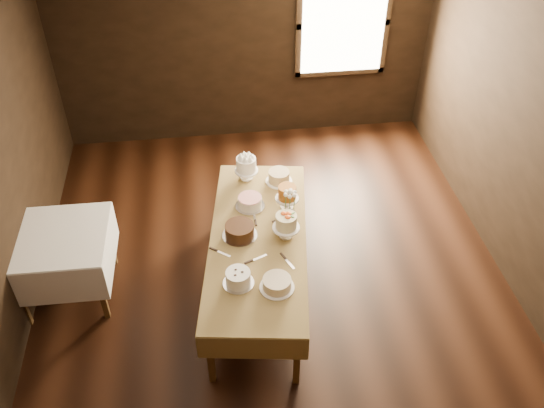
{
  "coord_description": "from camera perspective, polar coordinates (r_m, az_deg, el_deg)",
  "views": [
    {
      "loc": [
        -0.57,
        -4.23,
        4.69
      ],
      "look_at": [
        0.0,
        0.2,
        0.95
      ],
      "focal_mm": 38.46,
      "sensor_mm": 36.0,
      "label": 1
    }
  ],
  "objects": [
    {
      "name": "cake_server_b",
      "position": [
        5.49,
        1.75,
        -5.87
      ],
      "size": [
        0.12,
        0.23,
        0.01
      ],
      "primitive_type": "cube",
      "rotation": [
        0.0,
        0.0,
        -1.16
      ],
      "color": "silver",
      "rests_on": "display_table"
    },
    {
      "name": "side_table",
      "position": [
        6.12,
        -20.09,
        -3.61
      ],
      "size": [
        0.96,
        0.96,
        0.81
      ],
      "rotation": [
        0.0,
        0.0,
        -0.02
      ],
      "color": "#422B13",
      "rests_on": "ground"
    },
    {
      "name": "cake_flowers",
      "position": [
        5.69,
        1.39,
        -2.25
      ],
      "size": [
        0.29,
        0.29,
        0.28
      ],
      "color": "white",
      "rests_on": "display_table"
    },
    {
      "name": "cake_swirl",
      "position": [
        5.28,
        -3.33,
        -7.29
      ],
      "size": [
        0.29,
        0.29,
        0.14
      ],
      "color": "silver",
      "rests_on": "display_table"
    },
    {
      "name": "floor",
      "position": [
        6.34,
        0.23,
        -7.76
      ],
      "size": [
        5.0,
        6.0,
        0.01
      ],
      "primitive_type": "cube",
      "color": "black",
      "rests_on": "ground"
    },
    {
      "name": "flower_bouquet",
      "position": [
        5.83,
        1.78,
        0.56
      ],
      "size": [
        0.14,
        0.14,
        0.2
      ],
      "primitive_type": null,
      "color": "white",
      "rests_on": "flower_vase"
    },
    {
      "name": "wall_back",
      "position": [
        7.96,
        -2.69,
        15.5
      ],
      "size": [
        5.0,
        0.02,
        2.8
      ],
      "primitive_type": "cube",
      "color": "black",
      "rests_on": "ground"
    },
    {
      "name": "window",
      "position": [
        8.02,
        7.02,
        17.03
      ],
      "size": [
        1.1,
        0.05,
        1.3
      ],
      "primitive_type": "cube",
      "color": "#FFEABF",
      "rests_on": "wall_back"
    },
    {
      "name": "cake_server_d",
      "position": [
        5.97,
        1.47,
        -1.35
      ],
      "size": [
        0.24,
        0.09,
        0.01
      ],
      "primitive_type": "cube",
      "rotation": [
        0.0,
        0.0,
        0.28
      ],
      "color": "silver",
      "rests_on": "display_table"
    },
    {
      "name": "wall_right",
      "position": [
        6.17,
        24.0,
        3.94
      ],
      "size": [
        0.02,
        6.0,
        2.8
      ],
      "primitive_type": "cube",
      "color": "black",
      "rests_on": "ground"
    },
    {
      "name": "cake_server_e",
      "position": [
        5.6,
        -4.74,
        -4.88
      ],
      "size": [
        0.21,
        0.17,
        0.01
      ],
      "primitive_type": "cube",
      "rotation": [
        0.0,
        0.0,
        -0.66
      ],
      "color": "silver",
      "rests_on": "display_table"
    },
    {
      "name": "ceiling",
      "position": [
        4.66,
        0.33,
        16.07
      ],
      "size": [
        5.0,
        6.0,
        0.01
      ],
      "primitive_type": "cube",
      "color": "beige",
      "rests_on": "wall_back"
    },
    {
      "name": "cake_server_c",
      "position": [
        6.0,
        -1.76,
        -1.1
      ],
      "size": [
        0.03,
        0.24,
        0.01
      ],
      "primitive_type": "cube",
      "rotation": [
        0.0,
        0.0,
        1.6
      ],
      "color": "silver",
      "rests_on": "display_table"
    },
    {
      "name": "cake_server_a",
      "position": [
        5.55,
        -1.21,
        -5.25
      ],
      "size": [
        0.23,
        0.12,
        0.01
      ],
      "primitive_type": "cube",
      "rotation": [
        0.0,
        0.0,
        0.4
      ],
      "color": "silver",
      "rests_on": "display_table"
    },
    {
      "name": "cake_chocolate",
      "position": [
        5.74,
        -3.19,
        -2.64
      ],
      "size": [
        0.35,
        0.35,
        0.14
      ],
      "color": "silver",
      "rests_on": "display_table"
    },
    {
      "name": "cake_lattice",
      "position": [
        6.08,
        -2.17,
        0.15
      ],
      "size": [
        0.34,
        0.34,
        0.12
      ],
      "color": "silver",
      "rests_on": "display_table"
    },
    {
      "name": "cake_speckled",
      "position": [
        6.4,
        0.68,
        2.66
      ],
      "size": [
        0.32,
        0.32,
        0.14
      ],
      "color": "white",
      "rests_on": "display_table"
    },
    {
      "name": "cake_cream",
      "position": [
        5.25,
        0.49,
        -7.82
      ],
      "size": [
        0.33,
        0.33,
        0.11
      ],
      "color": "white",
      "rests_on": "display_table"
    },
    {
      "name": "flower_vase",
      "position": [
        5.95,
        1.74,
        -0.79
      ],
      "size": [
        0.13,
        0.13,
        0.12
      ],
      "primitive_type": "imported",
      "rotation": [
        0.0,
        0.0,
        3.05
      ],
      "color": "#2D2823",
      "rests_on": "display_table"
    },
    {
      "name": "cake_meringue",
      "position": [
        6.42,
        -2.53,
        3.45
      ],
      "size": [
        0.3,
        0.3,
        0.28
      ],
      "color": "white",
      "rests_on": "display_table"
    },
    {
      "name": "cake_caramel",
      "position": [
        6.02,
        1.48,
        0.57
      ],
      "size": [
        0.25,
        0.25,
        0.28
      ],
      "color": "white",
      "rests_on": "display_table"
    },
    {
      "name": "display_table",
      "position": [
        5.79,
        -1.38,
        -3.75
      ],
      "size": [
        1.29,
        2.52,
        0.75
      ],
      "rotation": [
        0.0,
        0.0,
        -0.15
      ],
      "color": "#422B13",
      "rests_on": "ground"
    }
  ]
}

